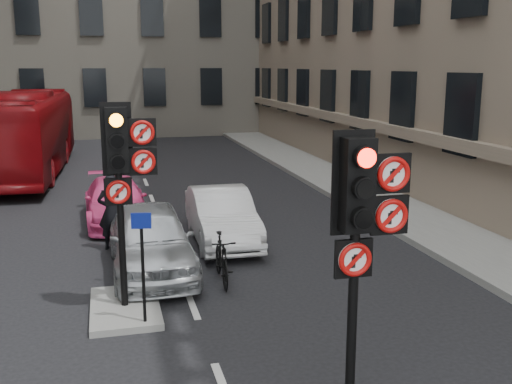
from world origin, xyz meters
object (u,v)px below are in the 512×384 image
car_white (222,216)px  motorcycle (222,259)px  bus_red (24,133)px  motorcyclist (112,212)px  signal_near (363,215)px  info_sign (142,252)px  car_silver (151,239)px  signal_far (123,161)px  car_pink (116,201)px

car_white → motorcycle: 2.86m
bus_red → motorcyclist: bearing=-72.1°
signal_near → info_sign: (-2.39, 3.19, -1.25)m
car_silver → car_white: size_ratio=1.06×
signal_near → signal_far: signal_far is taller
car_white → signal_far: bearing=-121.1°
signal_near → car_pink: signal_near is taller
info_sign → signal_near: bearing=-43.1°
car_white → motorcyclist: (-2.63, 0.03, 0.25)m
car_silver → motorcyclist: size_ratio=2.32×
motorcyclist → info_sign: 4.69m
car_silver → motorcycle: 1.67m
info_sign → car_silver: bearing=93.3°
car_white → motorcyclist: bearing=-179.3°
signal_near → car_pink: 10.96m
car_pink → motorcyclist: size_ratio=2.23×
signal_near → bus_red: signal_near is taller
bus_red → motorcycle: (5.25, -14.08, -1.15)m
signal_near → car_silver: size_ratio=0.85×
motorcycle → info_sign: size_ratio=0.88×
signal_far → car_pink: 6.78m
motorcycle → motorcyclist: motorcyclist is taller
motorcycle → signal_near: bearing=-78.7°
signal_near → car_silver: signal_near is taller
bus_red → info_sign: size_ratio=6.31×
car_pink → bus_red: size_ratio=0.34×
car_white → info_sign: (-2.20, -4.62, 0.68)m
info_sign → motorcyclist: bearing=105.3°
signal_far → info_sign: (0.21, -0.81, -1.37)m
car_pink → bus_red: 9.32m
car_silver → car_white: bearing=43.6°
car_silver → car_pink: size_ratio=1.04×
signal_near → car_white: size_ratio=0.90×
car_pink → motorcycle: (1.94, -5.43, -0.09)m
car_white → signal_near: bearing=-87.4°
motorcyclist → signal_near: bearing=121.0°
car_pink → motorcyclist: motorcyclist is taller
signal_near → motorcyclist: size_ratio=1.98×
info_sign → bus_red: bearing=112.8°
car_silver → motorcyclist: (-0.76, 1.83, 0.19)m
car_silver → info_sign: bearing=-97.3°
car_pink → motorcycle: size_ratio=2.46×
car_silver → car_white: 2.60m
car_pink → motorcycle: bearing=-72.3°
signal_near → motorcyclist: signal_near is taller
signal_near → signal_far: 4.77m
car_silver → bus_red: (-3.94, 13.08, 0.93)m
bus_red → motorcyclist: (3.17, -11.24, -0.74)m
signal_far → motorcyclist: (-0.21, 3.84, -1.80)m
bus_red → motorcyclist: bus_red is taller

